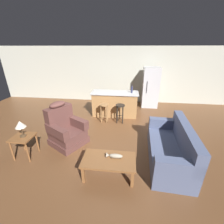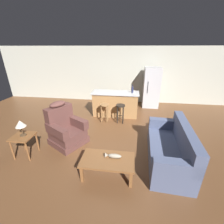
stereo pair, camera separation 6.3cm
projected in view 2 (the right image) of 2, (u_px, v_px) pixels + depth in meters
The scene contains 13 objects.
ground_plane at pixel (111, 132), 4.88m from camera, with size 12.00×12.00×0.00m.
back_wall at pixel (120, 75), 7.21m from camera, with size 12.00×0.05×2.60m.
coffee_table at pixel (108, 161), 3.10m from camera, with size 1.10×0.60×0.42m.
fish_figurine at pixel (113, 156), 3.11m from camera, with size 0.34×0.10×0.10m.
couch at pixel (171, 149), 3.51m from camera, with size 0.95×1.95×0.94m.
recliner_near_lamp at pixel (66, 129), 4.20m from camera, with size 1.15×1.15×1.20m.
end_table at pixel (23, 139), 3.67m from camera, with size 0.48×0.48×0.56m.
table_lamp at pixel (20, 124), 3.52m from camera, with size 0.24×0.24×0.41m.
kitchen_island at pixel (115, 104), 5.92m from camera, with size 1.80×0.70×0.95m.
bar_stool_left at pixel (104, 110), 5.39m from camera, with size 0.32×0.32×0.68m.
bar_stool_right at pixel (120, 110), 5.32m from camera, with size 0.32×0.32×0.68m.
refrigerator at pixel (151, 88), 6.67m from camera, with size 0.70×0.69×1.76m.
bottle_tall_green at pixel (132, 90), 5.62m from camera, with size 0.07×0.07×0.31m.
Camera 2 is at (0.60, -4.18, 2.54)m, focal length 24.00 mm.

